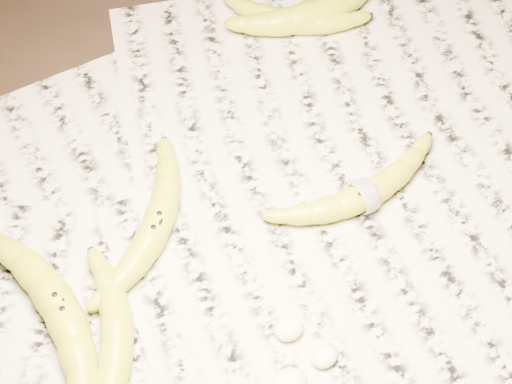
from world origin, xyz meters
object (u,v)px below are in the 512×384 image
banana_left_b (116,341)px  banana_upper_a (293,19)px  banana_taped (365,194)px  banana_center (156,225)px  banana_upper_b (317,11)px  banana_left_a (60,308)px

banana_left_b → banana_upper_a: size_ratio=1.06×
banana_taped → banana_left_b: bearing=-175.8°
banana_left_b → banana_taped: (0.31, 0.03, -0.00)m
banana_left_b → banana_center: 0.13m
banana_taped → banana_upper_b: (0.09, 0.26, 0.00)m
banana_left_b → banana_upper_b: (0.40, 0.29, 0.00)m
banana_left_a → banana_upper_b: (0.44, 0.23, 0.00)m
banana_left_a → banana_left_b: bearing=-152.2°
banana_upper_a → banana_upper_b: (0.03, -0.01, 0.00)m
banana_left_a → banana_center: 0.13m
banana_taped → banana_upper_a: same height
banana_upper_a → banana_left_a: bearing=-111.0°
banana_taped → banana_upper_a: 0.27m
banana_left_b → banana_upper_a: bearing=-27.0°
banana_upper_a → banana_left_b: bearing=-102.7°
banana_left_b → banana_taped: banana_left_b is taller
banana_left_b → banana_upper_a: banana_left_b is taller
banana_taped → banana_upper_a: size_ratio=1.17×
banana_left_a → banana_center: banana_left_a is taller
banana_left_a → banana_taped: size_ratio=1.17×
banana_center → banana_taped: 0.23m
banana_center → banana_upper_a: banana_center is taller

